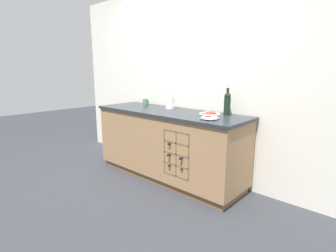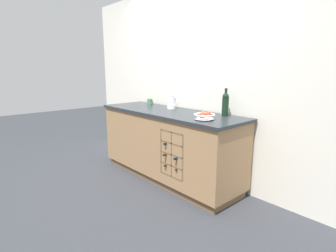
{
  "view_description": "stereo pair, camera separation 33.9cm",
  "coord_description": "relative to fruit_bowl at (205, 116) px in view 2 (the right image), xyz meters",
  "views": [
    {
      "loc": [
        2.23,
        -2.45,
        1.42
      ],
      "look_at": [
        0.0,
        0.0,
        0.71
      ],
      "focal_mm": 28.0,
      "sensor_mm": 36.0,
      "label": 1
    },
    {
      "loc": [
        2.47,
        -2.21,
        1.42
      ],
      "look_at": [
        0.0,
        0.0,
        0.71
      ],
      "focal_mm": 28.0,
      "sensor_mm": 36.0,
      "label": 2
    }
  ],
  "objects": [
    {
      "name": "ceramic_mug",
      "position": [
        -1.36,
        0.33,
        0.0
      ],
      "size": [
        0.12,
        0.08,
        0.09
      ],
      "color": "#4C7A56",
      "rests_on": "kitchen_island"
    },
    {
      "name": "ground_plane",
      "position": [
        -0.71,
        0.12,
        -0.95
      ],
      "size": [
        14.0,
        14.0,
        0.0
      ],
      "primitive_type": "plane",
      "color": "#2D3035"
    },
    {
      "name": "fruit_bowl",
      "position": [
        0.0,
        0.0,
        0.0
      ],
      "size": [
        0.22,
        0.22,
        0.08
      ],
      "color": "silver",
      "rests_on": "kitchen_island"
    },
    {
      "name": "standing_wine_bottle",
      "position": [
        0.01,
        0.34,
        0.1
      ],
      "size": [
        0.08,
        0.08,
        0.31
      ],
      "color": "black",
      "rests_on": "kitchen_island"
    },
    {
      "name": "back_wall",
      "position": [
        -0.71,
        0.51,
        0.33
      ],
      "size": [
        4.48,
        0.06,
        2.55
      ],
      "primitive_type": "cube",
      "color": "silver",
      "rests_on": "ground_plane"
    },
    {
      "name": "kitchen_island",
      "position": [
        -0.7,
        0.12,
        -0.49
      ],
      "size": [
        2.12,
        0.7,
        0.91
      ],
      "color": "brown",
      "rests_on": "ground_plane"
    },
    {
      "name": "white_pitcher",
      "position": [
        -0.82,
        0.28,
        0.06
      ],
      "size": [
        0.19,
        0.12,
        0.19
      ],
      "color": "white",
      "rests_on": "kitchen_island"
    }
  ]
}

